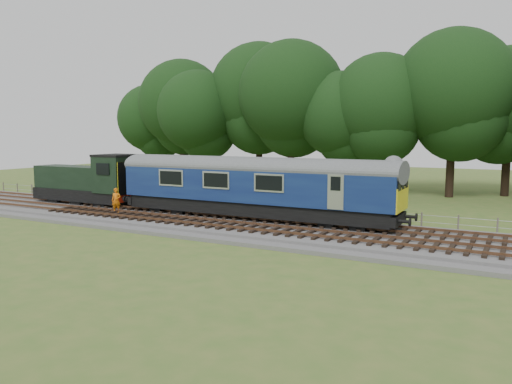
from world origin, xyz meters
The scene contains 9 objects.
ground centered at (0.00, 0.00, 0.00)m, with size 120.00×120.00×0.00m, color #3F6525.
ballast centered at (0.00, 0.00, 0.17)m, with size 70.00×7.00×0.35m, color #4C4C4F.
track_north centered at (0.00, 1.40, 0.42)m, with size 67.20×2.40×0.21m.
track_south centered at (0.00, -1.60, 0.42)m, with size 67.20×2.40×0.21m.
fence centered at (0.00, 4.50, 0.00)m, with size 64.00×0.12×1.00m, color #6B6054, non-canonical shape.
tree_line centered at (0.00, 22.00, 0.00)m, with size 70.00×8.00×18.00m, color black, non-canonical shape.
dmu_railcar centered at (-3.52, 1.40, 2.61)m, with size 18.05×2.86×3.88m.
shunter_loco centered at (-17.44, 1.40, 1.97)m, with size 8.91×2.60×3.38m.
worker centered at (-12.58, -0.93, 1.17)m, with size 0.60×0.39×1.64m, color orange.
Camera 1 is at (11.03, -25.37, 5.58)m, focal length 35.00 mm.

